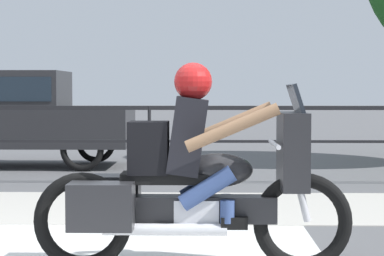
% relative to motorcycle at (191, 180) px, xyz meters
% --- Properties ---
extents(sidewalk_band, '(44.00, 2.40, 0.01)m').
position_rel_motorcycle_xyz_m(sidewalk_band, '(-0.73, 3.10, -0.70)').
color(sidewalk_band, '#B7B2A8').
rests_on(sidewalk_band, ground).
extents(fence_railing, '(36.00, 0.05, 1.16)m').
position_rel_motorcycle_xyz_m(fence_railing, '(-0.73, 5.23, 0.21)').
color(fence_railing, black).
rests_on(fence_railing, ground).
extents(motorcycle, '(2.45, 0.76, 1.60)m').
position_rel_motorcycle_xyz_m(motorcycle, '(0.00, 0.00, 0.00)').
color(motorcycle, black).
rests_on(motorcycle, ground).
extents(parked_car, '(3.96, 1.70, 1.73)m').
position_rel_motorcycle_xyz_m(parked_car, '(-3.34, 7.73, 0.28)').
color(parked_car, '#232326').
rests_on(parked_car, ground).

